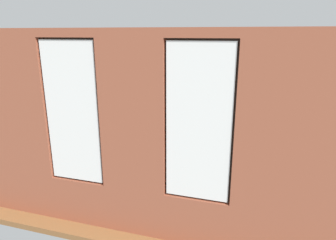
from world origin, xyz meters
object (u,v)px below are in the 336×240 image
at_px(potted_plant_by_left_couch, 276,140).
at_px(potted_plant_near_tv, 53,149).
at_px(potted_plant_between_couches, 206,185).
at_px(papasan_chair, 198,130).
at_px(potted_plant_corner_far_left, 328,215).
at_px(coffee_table, 162,147).
at_px(potted_plant_corner_near_left, 299,128).
at_px(media_console, 61,144).
at_px(potted_plant_foreground_right, 111,104).
at_px(remote_silver, 180,145).
at_px(table_plant_small, 156,138).
at_px(potted_plant_mid_room_small, 219,138).
at_px(couch_left, 299,164).
at_px(tv_flatscreen, 58,118).
at_px(remote_black, 165,147).
at_px(potted_plant_beside_window_right, 49,168).
at_px(cup_ceramic, 162,144).
at_px(couch_by_window, 132,189).

distance_m(potted_plant_by_left_couch, potted_plant_near_tv, 5.34).
relative_size(potted_plant_between_couches, potted_plant_near_tv, 1.10).
xyz_separation_m(papasan_chair, potted_plant_corner_far_left, (-2.56, 3.41, 0.04)).
bearing_deg(potted_plant_corner_far_left, coffee_table, -33.09).
bearing_deg(potted_plant_corner_near_left, media_console, 21.15).
bearing_deg(potted_plant_corner_near_left, potted_plant_foreground_right, 0.46).
bearing_deg(remote_silver, potted_plant_foreground_right, 32.51).
relative_size(table_plant_small, potted_plant_mid_room_small, 0.42).
bearing_deg(potted_plant_mid_room_small, potted_plant_foreground_right, -12.16).
height_order(remote_silver, potted_plant_between_couches, potted_plant_between_couches).
xyz_separation_m(couch_left, potted_plant_foreground_right, (5.25, -1.78, 0.53)).
bearing_deg(tv_flatscreen, remote_black, -174.11).
bearing_deg(remote_silver, papasan_chair, -35.01).
bearing_deg(potted_plant_corner_far_left, remote_silver, -38.61).
bearing_deg(couch_left, table_plant_small, -90.34).
bearing_deg(coffee_table, potted_plant_by_left_couch, -152.97).
bearing_deg(potted_plant_corner_near_left, papasan_chair, 10.22).
bearing_deg(potted_plant_mid_room_small, potted_plant_by_left_couch, -167.54).
distance_m(remote_silver, tv_flatscreen, 3.03).
height_order(tv_flatscreen, potted_plant_by_left_couch, tv_flatscreen).
xyz_separation_m(table_plant_small, papasan_chair, (-0.79, -1.25, -0.10)).
bearing_deg(potted_plant_by_left_couch, media_console, 18.57).
bearing_deg(remote_silver, media_console, 74.37).
bearing_deg(media_console, potted_plant_corner_far_left, 163.65).
height_order(potted_plant_corner_near_left, potted_plant_near_tv, potted_plant_near_tv).
relative_size(table_plant_small, potted_plant_beside_window_right, 0.27).
height_order(table_plant_small, tv_flatscreen, tv_flatscreen).
bearing_deg(media_console, potted_plant_beside_window_right, 120.25).
xyz_separation_m(table_plant_small, media_console, (2.34, 0.49, -0.23)).
distance_m(couch_left, potted_plant_near_tv, 5.18).
bearing_deg(potted_plant_foreground_right, potted_plant_mid_room_small, 167.84).
height_order(table_plant_small, potted_plant_by_left_couch, table_plant_small).
relative_size(potted_plant_by_left_couch, potted_plant_mid_room_small, 0.95).
bearing_deg(potted_plant_beside_window_right, media_console, -59.75).
relative_size(media_console, potted_plant_near_tv, 1.11).
bearing_deg(potted_plant_by_left_couch, potted_plant_corner_far_left, 99.20).
height_order(cup_ceramic, potted_plant_foreground_right, potted_plant_foreground_right).
bearing_deg(cup_ceramic, media_console, 8.84).
bearing_deg(coffee_table, remote_black, 133.39).
distance_m(potted_plant_corner_near_left, potted_plant_corner_far_left, 3.87).
relative_size(media_console, potted_plant_mid_room_small, 2.00).
distance_m(couch_by_window, potted_plant_by_left_couch, 4.16).
xyz_separation_m(potted_plant_near_tv, potted_plant_mid_room_small, (-3.18, -2.40, -0.26)).
relative_size(remote_black, potted_plant_by_left_couch, 0.33).
height_order(table_plant_small, potted_plant_near_tv, potted_plant_near_tv).
bearing_deg(couch_by_window, potted_plant_corner_far_left, 178.14).
height_order(cup_ceramic, potted_plant_between_couches, potted_plant_between_couches).
height_order(cup_ceramic, remote_black, cup_ceramic).
bearing_deg(potted_plant_between_couches, potted_plant_foreground_right, -45.54).
bearing_deg(media_console, potted_plant_corner_near_left, -158.85).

